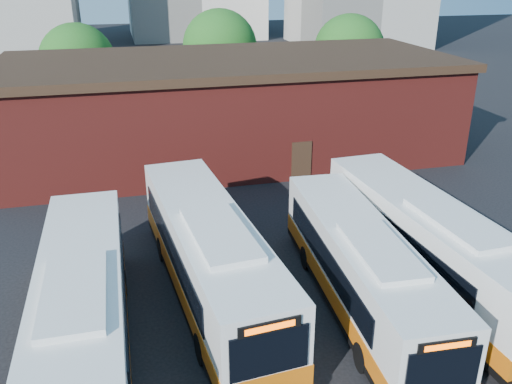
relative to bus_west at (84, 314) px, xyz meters
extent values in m
plane|color=black|center=(8.69, -0.96, -1.57)|extent=(220.00, 220.00, 0.00)
cube|color=silver|center=(0.00, 0.04, 0.23)|extent=(2.62, 12.16, 2.89)
cube|color=#CF600D|center=(0.00, 0.04, -0.61)|extent=(2.67, 12.21, 0.71)
cube|color=black|center=(0.00, 0.04, -1.11)|extent=(2.66, 12.20, 0.25)
cube|color=black|center=(-1.32, 0.44, 0.51)|extent=(0.08, 9.48, 1.06)
cube|color=black|center=(1.31, 0.45, 0.51)|extent=(0.08, 9.48, 1.06)
cube|color=silver|center=(0.00, -1.48, 1.77)|extent=(1.77, 4.26, 0.22)
cylinder|color=black|center=(-1.18, 3.27, -1.06)|extent=(0.33, 1.01, 1.01)
cylinder|color=black|center=(1.16, 3.28, -1.06)|extent=(0.33, 1.01, 1.01)
cube|color=silver|center=(4.46, 2.36, 0.30)|extent=(3.83, 12.82, 3.00)
cube|color=#CF600D|center=(4.46, 2.36, -0.57)|extent=(3.89, 12.88, 0.74)
cube|color=black|center=(4.46, 2.36, -1.09)|extent=(3.88, 12.87, 0.26)
cube|color=black|center=(5.05, -3.96, 0.59)|extent=(2.28, 0.27, 1.42)
cube|color=black|center=(5.05, -3.97, 1.46)|extent=(1.79, 0.23, 0.34)
cube|color=#FF5905|center=(5.05, -4.00, 1.46)|extent=(1.42, 0.15, 0.19)
cube|color=black|center=(3.06, 2.66, 0.59)|extent=(0.96, 9.81, 1.10)
cube|color=black|center=(5.79, 2.91, 0.59)|extent=(0.96, 9.81, 1.10)
cube|color=silver|center=(4.61, 0.79, 1.91)|extent=(2.22, 4.57, 0.23)
cylinder|color=black|center=(3.58, -1.31, -1.04)|extent=(0.43, 1.08, 1.05)
cylinder|color=black|center=(6.00, -1.09, -1.04)|extent=(0.43, 1.08, 1.05)
cylinder|color=black|center=(2.94, 5.61, -1.04)|extent=(0.43, 1.08, 1.05)
cylinder|color=black|center=(5.36, 5.83, -1.04)|extent=(0.43, 1.08, 1.05)
cube|color=silver|center=(9.70, 0.32, 0.15)|extent=(3.09, 11.72, 2.75)
cube|color=#CF600D|center=(9.70, 0.32, -0.65)|extent=(3.14, 11.77, 0.68)
cube|color=black|center=(9.70, 0.32, -1.13)|extent=(3.13, 11.76, 0.24)
cube|color=black|center=(9.38, -5.50, 0.41)|extent=(2.10, 0.17, 1.30)
cube|color=black|center=(9.38, -5.51, 1.22)|extent=(1.64, 0.15, 0.31)
cube|color=#FF5905|center=(9.38, -5.55, 1.22)|extent=(1.30, 0.09, 0.17)
cube|color=black|center=(8.46, 0.77, 0.41)|extent=(0.54, 9.04, 1.01)
cube|color=black|center=(10.97, 0.64, 0.41)|extent=(0.54, 9.04, 1.01)
cube|color=silver|center=(9.62, -1.13, 1.62)|extent=(1.89, 4.14, 0.21)
cylinder|color=black|center=(8.40, -2.90, -1.08)|extent=(0.36, 0.98, 0.97)
cylinder|color=black|center=(10.63, -3.02, -1.08)|extent=(0.36, 0.98, 0.97)
cylinder|color=black|center=(8.75, 3.47, -1.08)|extent=(0.36, 0.98, 0.97)
cylinder|color=black|center=(10.98, 3.35, -1.08)|extent=(0.36, 0.98, 0.97)
cube|color=silver|center=(12.92, 1.25, 0.28)|extent=(3.39, 12.63, 2.97)
cube|color=#CF600D|center=(12.92, 1.25, -0.58)|extent=(3.45, 12.68, 0.73)
cube|color=black|center=(12.92, 1.25, -1.10)|extent=(3.44, 12.67, 0.26)
cube|color=black|center=(11.55, 1.58, 0.57)|extent=(0.63, 9.73, 1.09)
cube|color=black|center=(14.25, 1.74, 0.57)|extent=(0.63, 9.73, 1.09)
cube|color=silver|center=(13.01, -0.31, 1.87)|extent=(2.06, 4.47, 0.23)
cylinder|color=black|center=(11.93, -2.36, -1.05)|extent=(0.39, 1.06, 1.04)
cylinder|color=black|center=(14.33, -2.22, -1.05)|extent=(0.39, 1.06, 1.04)
cylinder|color=black|center=(11.52, 4.50, -1.05)|extent=(0.39, 1.06, 1.04)
cylinder|color=black|center=(13.92, 4.64, -1.05)|extent=(0.39, 1.06, 1.04)
imported|color=black|center=(10.42, -4.08, -0.60)|extent=(0.53, 0.75, 1.93)
cube|color=maroon|center=(8.69, 19.04, 1.43)|extent=(28.00, 12.00, 6.00)
cube|color=black|center=(8.69, 19.04, 4.58)|extent=(28.60, 12.60, 0.50)
cube|color=black|center=(11.69, 13.01, -0.37)|extent=(1.20, 0.08, 2.40)
cylinder|color=#382314|center=(-1.31, 31.04, -0.22)|extent=(0.36, 0.36, 2.70)
sphere|color=#1A4914|center=(-1.31, 31.04, 3.08)|extent=(6.00, 6.00, 6.00)
cylinder|color=#382314|center=(10.69, 33.04, -0.09)|extent=(0.36, 0.36, 2.95)
sphere|color=#1A4914|center=(10.69, 33.04, 3.52)|extent=(6.56, 6.56, 6.56)
cylinder|color=#382314|center=(21.69, 30.04, -0.16)|extent=(0.36, 0.36, 2.81)
sphere|color=#1A4914|center=(21.69, 30.04, 3.27)|extent=(6.24, 6.24, 6.24)
camera|label=1|loc=(1.82, -15.28, 10.30)|focal=38.00mm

